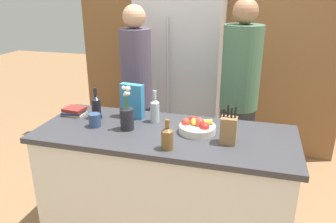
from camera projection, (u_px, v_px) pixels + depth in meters
kitchen_island at (165, 186)px, 2.49m from camera, size 1.85×0.74×0.91m
back_wall_wood at (206, 42)px, 3.76m from camera, size 3.05×0.12×2.60m
refrigerator at (181, 75)px, 3.60m from camera, size 0.87×0.62×1.97m
fruit_bowl at (197, 127)px, 2.32m from camera, size 0.26×0.26×0.10m
knife_block at (228, 130)px, 2.13m from camera, size 0.10×0.09×0.26m
flower_vase at (127, 117)px, 2.34m from camera, size 0.10×0.10×0.33m
cereal_box at (132, 101)px, 2.56m from camera, size 0.19×0.08×0.27m
coffee_mug at (95, 120)px, 2.41m from camera, size 0.09×0.12×0.10m
book_stack at (74, 111)px, 2.65m from camera, size 0.18×0.16×0.06m
bottle_oil at (155, 110)px, 2.48m from camera, size 0.07×0.07×0.25m
bottle_vinegar at (96, 106)px, 2.55m from camera, size 0.07×0.07×0.25m
bottle_wine at (167, 137)px, 2.06m from camera, size 0.08×0.08×0.20m
person_at_sink at (137, 88)px, 3.03m from camera, size 0.28×0.28×1.75m
person_in_blue at (239, 91)px, 2.88m from camera, size 0.33×0.33×1.80m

